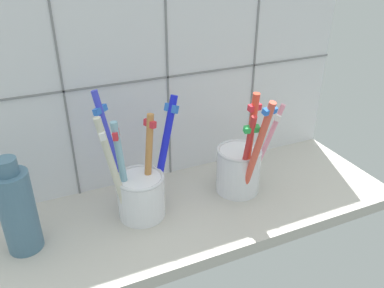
{
  "coord_description": "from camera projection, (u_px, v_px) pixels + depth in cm",
  "views": [
    {
      "loc": [
        -20.83,
        -45.34,
        39.49
      ],
      "look_at": [
        0.0,
        1.44,
        12.33
      ],
      "focal_mm": 36.78,
      "sensor_mm": 36.0,
      "label": 1
    }
  ],
  "objects": [
    {
      "name": "ceramic_vase",
      "position": [
        18.0,
        210.0,
        0.51
      ],
      "size": [
        4.56,
        4.56,
        13.78
      ],
      "color": "slate",
      "rests_on": "counter_slab"
    },
    {
      "name": "counter_slab",
      "position": [
        196.0,
        211.0,
        0.62
      ],
      "size": [
        64.0,
        22.0,
        2.0
      ],
      "primitive_type": "cube",
      "color": "#BCB7AD",
      "rests_on": "ground"
    },
    {
      "name": "toothbrush_cup_left",
      "position": [
        140.0,
        187.0,
        0.58
      ],
      "size": [
        13.22,
        9.47,
        18.87
      ],
      "color": "white",
      "rests_on": "counter_slab"
    },
    {
      "name": "toothbrush_cup_right",
      "position": [
        240.0,
        166.0,
        0.63
      ],
      "size": [
        9.73,
        11.35,
        18.42
      ],
      "color": "white",
      "rests_on": "counter_slab"
    },
    {
      "name": "tile_wall_back",
      "position": [
        165.0,
        58.0,
        0.62
      ],
      "size": [
        64.0,
        2.2,
        45.0
      ],
      "color": "white",
      "rests_on": "ground"
    }
  ]
}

